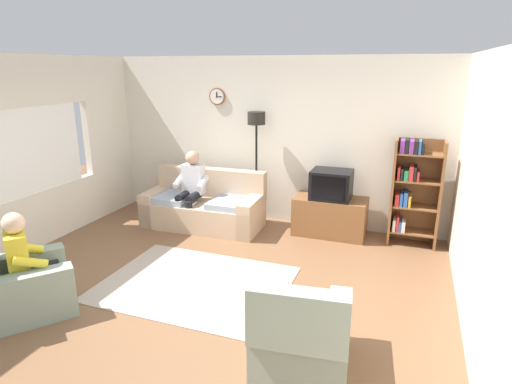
{
  "coord_description": "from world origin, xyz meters",
  "views": [
    {
      "loc": [
        2.16,
        -4.05,
        2.54
      ],
      "look_at": [
        0.45,
        0.62,
        1.08
      ],
      "focal_mm": 30.13,
      "sensor_mm": 36.0,
      "label": 1
    }
  ],
  "objects_px": {
    "person_in_left_armchair": "(28,258)",
    "tv": "(331,185)",
    "floor_lamp": "(256,137)",
    "couch": "(204,207)",
    "person_on_couch": "(191,185)",
    "bookshelf": "(413,188)",
    "armchair_near_window": "(23,287)",
    "armchair_near_bookshelf": "(302,336)",
    "tv_stand": "(330,216)"
  },
  "relations": [
    {
      "from": "tv",
      "to": "floor_lamp",
      "type": "bearing_deg",
      "value": 174.38
    },
    {
      "from": "person_in_left_armchair",
      "to": "armchair_near_bookshelf",
      "type": "bearing_deg",
      "value": 2.35
    },
    {
      "from": "floor_lamp",
      "to": "armchair_near_window",
      "type": "height_order",
      "value": "floor_lamp"
    },
    {
      "from": "armchair_near_window",
      "to": "person_in_left_armchair",
      "type": "relative_size",
      "value": 1.06
    },
    {
      "from": "bookshelf",
      "to": "person_on_couch",
      "type": "distance_m",
      "value": 3.38
    },
    {
      "from": "couch",
      "to": "person_on_couch",
      "type": "xyz_separation_m",
      "value": [
        -0.17,
        -0.11,
        0.39
      ]
    },
    {
      "from": "bookshelf",
      "to": "floor_lamp",
      "type": "bearing_deg",
      "value": 179.3
    },
    {
      "from": "tv_stand",
      "to": "armchair_near_bookshelf",
      "type": "relative_size",
      "value": 1.14
    },
    {
      "from": "couch",
      "to": "armchair_near_bookshelf",
      "type": "xyz_separation_m",
      "value": [
        2.36,
        -2.81,
        -0.02
      ]
    },
    {
      "from": "couch",
      "to": "bookshelf",
      "type": "distance_m",
      "value": 3.24
    },
    {
      "from": "couch",
      "to": "person_on_couch",
      "type": "relative_size",
      "value": 1.56
    },
    {
      "from": "couch",
      "to": "floor_lamp",
      "type": "height_order",
      "value": "floor_lamp"
    },
    {
      "from": "bookshelf",
      "to": "person_in_left_armchair",
      "type": "distance_m",
      "value": 5.0
    },
    {
      "from": "tv",
      "to": "person_in_left_armchair",
      "type": "bearing_deg",
      "value": -128.53
    },
    {
      "from": "bookshelf",
      "to": "floor_lamp",
      "type": "height_order",
      "value": "floor_lamp"
    },
    {
      "from": "tv_stand",
      "to": "floor_lamp",
      "type": "xyz_separation_m",
      "value": [
        -1.25,
        0.1,
        1.15
      ]
    },
    {
      "from": "couch",
      "to": "person_on_couch",
      "type": "distance_m",
      "value": 0.44
    },
    {
      "from": "floor_lamp",
      "to": "armchair_near_bookshelf",
      "type": "bearing_deg",
      "value": -63.54
    },
    {
      "from": "couch",
      "to": "floor_lamp",
      "type": "xyz_separation_m",
      "value": [
        0.75,
        0.42,
        1.14
      ]
    },
    {
      "from": "tv_stand",
      "to": "bookshelf",
      "type": "relative_size",
      "value": 0.7
    },
    {
      "from": "armchair_near_window",
      "to": "armchair_near_bookshelf",
      "type": "bearing_deg",
      "value": 3.65
    },
    {
      "from": "tv_stand",
      "to": "person_in_left_armchair",
      "type": "distance_m",
      "value": 4.16
    },
    {
      "from": "tv",
      "to": "bookshelf",
      "type": "relative_size",
      "value": 0.38
    },
    {
      "from": "armchair_near_bookshelf",
      "to": "person_on_couch",
      "type": "relative_size",
      "value": 0.78
    },
    {
      "from": "tv_stand",
      "to": "person_in_left_armchair",
      "type": "xyz_separation_m",
      "value": [
        -2.57,
        -3.25,
        0.31
      ]
    },
    {
      "from": "tv_stand",
      "to": "bookshelf",
      "type": "distance_m",
      "value": 1.28
    },
    {
      "from": "couch",
      "to": "tv",
      "type": "bearing_deg",
      "value": 8.47
    },
    {
      "from": "bookshelf",
      "to": "floor_lamp",
      "type": "distance_m",
      "value": 2.49
    },
    {
      "from": "armchair_near_window",
      "to": "person_on_couch",
      "type": "distance_m",
      "value": 2.95
    },
    {
      "from": "armchair_near_window",
      "to": "tv_stand",
      "type": "bearing_deg",
      "value": 51.68
    },
    {
      "from": "armchair_near_window",
      "to": "armchair_near_bookshelf",
      "type": "distance_m",
      "value": 2.99
    },
    {
      "from": "tv",
      "to": "tv_stand",
      "type": "bearing_deg",
      "value": 90.0
    },
    {
      "from": "armchair_near_bookshelf",
      "to": "person_in_left_armchair",
      "type": "xyz_separation_m",
      "value": [
        -2.93,
        -0.12,
        0.32
      ]
    },
    {
      "from": "tv_stand",
      "to": "armchair_near_bookshelf",
      "type": "distance_m",
      "value": 3.15
    },
    {
      "from": "couch",
      "to": "bookshelf",
      "type": "xyz_separation_m",
      "value": [
        3.17,
        0.39,
        0.53
      ]
    },
    {
      "from": "tv_stand",
      "to": "armchair_near_bookshelf",
      "type": "height_order",
      "value": "armchair_near_bookshelf"
    },
    {
      "from": "floor_lamp",
      "to": "person_on_couch",
      "type": "height_order",
      "value": "floor_lamp"
    },
    {
      "from": "floor_lamp",
      "to": "bookshelf",
      "type": "bearing_deg",
      "value": -0.7
    },
    {
      "from": "person_on_couch",
      "to": "floor_lamp",
      "type": "bearing_deg",
      "value": 29.87
    },
    {
      "from": "tv_stand",
      "to": "tv",
      "type": "bearing_deg",
      "value": -90.0
    },
    {
      "from": "floor_lamp",
      "to": "tv_stand",
      "type": "bearing_deg",
      "value": -4.52
    },
    {
      "from": "armchair_near_window",
      "to": "person_on_couch",
      "type": "xyz_separation_m",
      "value": [
        0.45,
        2.89,
        0.41
      ]
    },
    {
      "from": "bookshelf",
      "to": "person_in_left_armchair",
      "type": "relative_size",
      "value": 1.39
    },
    {
      "from": "tv_stand",
      "to": "tv",
      "type": "xyz_separation_m",
      "value": [
        0.0,
        -0.02,
        0.52
      ]
    },
    {
      "from": "person_in_left_armchair",
      "to": "tv",
      "type": "bearing_deg",
      "value": 51.47
    },
    {
      "from": "person_on_couch",
      "to": "couch",
      "type": "bearing_deg",
      "value": 32.52
    },
    {
      "from": "couch",
      "to": "person_in_left_armchair",
      "type": "relative_size",
      "value": 1.72
    },
    {
      "from": "armchair_near_bookshelf",
      "to": "armchair_near_window",
      "type": "bearing_deg",
      "value": -176.35
    },
    {
      "from": "armchair_near_bookshelf",
      "to": "tv",
      "type": "bearing_deg",
      "value": 96.51
    },
    {
      "from": "tv",
      "to": "armchair_near_window",
      "type": "xyz_separation_m",
      "value": [
        -2.63,
        -3.3,
        -0.52
      ]
    }
  ]
}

